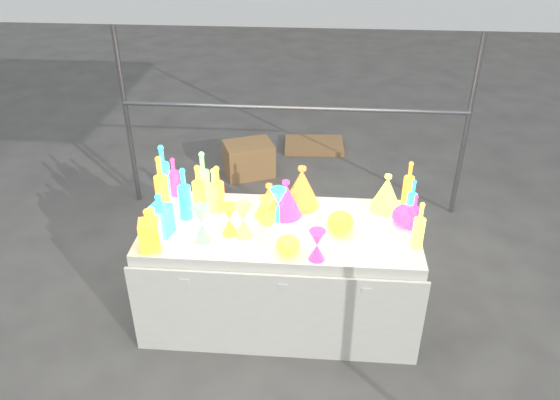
# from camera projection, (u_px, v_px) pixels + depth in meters

# --- Properties ---
(ground) EXTENTS (80.00, 80.00, 0.00)m
(ground) POSITION_uv_depth(u_px,v_px,m) (280.00, 312.00, 3.96)
(ground) COLOR slate
(ground) RESTS_ON ground
(display_table) EXTENTS (1.84, 0.83, 0.75)m
(display_table) POSITION_uv_depth(u_px,v_px,m) (280.00, 272.00, 3.76)
(display_table) COLOR white
(display_table) RESTS_ON ground
(cardboard_box_closed) EXTENTS (0.58, 0.51, 0.35)m
(cardboard_box_closed) POSITION_uv_depth(u_px,v_px,m) (249.00, 159.00, 5.69)
(cardboard_box_closed) COLOR #B28250
(cardboard_box_closed) RESTS_ON ground
(cardboard_box_flat) EXTENTS (0.69, 0.51, 0.06)m
(cardboard_box_flat) POSITION_uv_depth(u_px,v_px,m) (314.00, 145.00, 6.33)
(cardboard_box_flat) COLOR #B28250
(cardboard_box_flat) RESTS_ON ground
(bottle_0) EXTENTS (0.11, 0.11, 0.34)m
(bottle_0) POSITION_uv_depth(u_px,v_px,m) (218.00, 189.00, 3.66)
(bottle_0) COLOR red
(bottle_0) RESTS_ON display_table
(bottle_1) EXTENTS (0.12, 0.12, 0.39)m
(bottle_1) POSITION_uv_depth(u_px,v_px,m) (163.00, 170.00, 3.83)
(bottle_1) COLOR #249B1C
(bottle_1) RESTS_ON display_table
(bottle_2) EXTENTS (0.10, 0.10, 0.42)m
(bottle_2) POSITION_uv_depth(u_px,v_px,m) (161.00, 185.00, 3.63)
(bottle_2) COLOR yellow
(bottle_2) RESTS_ON display_table
(bottle_3) EXTENTS (0.09, 0.09, 0.29)m
(bottle_3) POSITION_uv_depth(u_px,v_px,m) (174.00, 177.00, 3.85)
(bottle_3) COLOR blue
(bottle_3) RESTS_ON display_table
(bottle_4) EXTENTS (0.10, 0.10, 0.33)m
(bottle_4) POSITION_uv_depth(u_px,v_px,m) (214.00, 190.00, 3.65)
(bottle_4) COLOR #125975
(bottle_4) RESTS_ON display_table
(bottle_5) EXTENTS (0.10, 0.10, 0.41)m
(bottle_5) POSITION_uv_depth(u_px,v_px,m) (203.00, 179.00, 3.71)
(bottle_5) COLOR #BE26B2
(bottle_5) RESTS_ON display_table
(bottle_6) EXTENTS (0.10, 0.10, 0.34)m
(bottle_6) POSITION_uv_depth(u_px,v_px,m) (199.00, 188.00, 3.66)
(bottle_6) COLOR red
(bottle_6) RESTS_ON display_table
(bottle_7) EXTENTS (0.09, 0.09, 0.37)m
(bottle_7) POSITION_uv_depth(u_px,v_px,m) (184.00, 193.00, 3.57)
(bottle_7) COLOR #249B1C
(bottle_7) RESTS_ON display_table
(decanter_0) EXTENTS (0.11, 0.11, 0.24)m
(decanter_0) POSITION_uv_depth(u_px,v_px,m) (153.00, 224.00, 3.37)
(decanter_0) COLOR red
(decanter_0) RESTS_ON display_table
(decanter_1) EXTENTS (0.15, 0.15, 0.29)m
(decanter_1) POSITION_uv_depth(u_px,v_px,m) (149.00, 229.00, 3.28)
(decanter_1) COLOR yellow
(decanter_1) RESTS_ON display_table
(decanter_2) EXTENTS (0.15, 0.15, 0.29)m
(decanter_2) POSITION_uv_depth(u_px,v_px,m) (160.00, 214.00, 3.42)
(decanter_2) COLOR #249B1C
(decanter_2) RESTS_ON display_table
(hourglass_0) EXTENTS (0.12, 0.12, 0.21)m
(hourglass_0) POSITION_uv_depth(u_px,v_px,m) (229.00, 220.00, 3.45)
(hourglass_0) COLOR yellow
(hourglass_0) RESTS_ON display_table
(hourglass_1) EXTENTS (0.13, 0.13, 0.20)m
(hourglass_1) POSITION_uv_depth(u_px,v_px,m) (317.00, 245.00, 3.22)
(hourglass_1) COLOR blue
(hourglass_1) RESTS_ON display_table
(hourglass_2) EXTENTS (0.14, 0.14, 0.23)m
(hourglass_2) POSITION_uv_depth(u_px,v_px,m) (243.00, 220.00, 3.42)
(hourglass_2) COLOR #125975
(hourglass_2) RESTS_ON display_table
(hourglass_3) EXTENTS (0.13, 0.13, 0.24)m
(hourglass_3) POSITION_uv_depth(u_px,v_px,m) (202.00, 224.00, 3.38)
(hourglass_3) COLOR #BE26B2
(hourglass_3) RESTS_ON display_table
(hourglass_4) EXTENTS (0.09, 0.09, 0.19)m
(hourglass_4) POSITION_uv_depth(u_px,v_px,m) (266.00, 210.00, 3.56)
(hourglass_4) COLOR red
(hourglass_4) RESTS_ON display_table
(hourglass_5) EXTENTS (0.13, 0.13, 0.23)m
(hourglass_5) POSITION_uv_depth(u_px,v_px,m) (278.00, 204.00, 3.60)
(hourglass_5) COLOR #249B1C
(hourglass_5) RESTS_ON display_table
(globe_0) EXTENTS (0.18, 0.18, 0.12)m
(globe_0) POSITION_uv_depth(u_px,v_px,m) (288.00, 247.00, 3.28)
(globe_0) COLOR red
(globe_0) RESTS_ON display_table
(globe_2) EXTENTS (0.17, 0.17, 0.14)m
(globe_2) POSITION_uv_depth(u_px,v_px,m) (340.00, 224.00, 3.47)
(globe_2) COLOR yellow
(globe_2) RESTS_ON display_table
(globe_3) EXTENTS (0.17, 0.17, 0.13)m
(globe_3) POSITION_uv_depth(u_px,v_px,m) (404.00, 217.00, 3.55)
(globe_3) COLOR blue
(globe_3) RESTS_ON display_table
(lampshade_0) EXTENTS (0.24, 0.24, 0.24)m
(lampshade_0) POSITION_uv_depth(u_px,v_px,m) (269.00, 200.00, 3.63)
(lampshade_0) COLOR yellow
(lampshade_0) RESTS_ON display_table
(lampshade_1) EXTENTS (0.33, 0.33, 0.30)m
(lampshade_1) POSITION_uv_depth(u_px,v_px,m) (302.00, 186.00, 3.73)
(lampshade_1) COLOR yellow
(lampshade_1) RESTS_ON display_table
(lampshade_2) EXTENTS (0.23, 0.23, 0.26)m
(lampshade_2) POSITION_uv_depth(u_px,v_px,m) (286.00, 198.00, 3.63)
(lampshade_2) COLOR blue
(lampshade_2) RESTS_ON display_table
(lampshade_3) EXTENTS (0.29, 0.29, 0.26)m
(lampshade_3) POSITION_uv_depth(u_px,v_px,m) (387.00, 192.00, 3.70)
(lampshade_3) COLOR #125975
(lampshade_3) RESTS_ON display_table
(bottle_8) EXTENTS (0.08, 0.08, 0.29)m
(bottle_8) POSITION_uv_depth(u_px,v_px,m) (412.00, 199.00, 3.58)
(bottle_8) COLOR #249B1C
(bottle_8) RESTS_ON display_table
(bottle_9) EXTENTS (0.07, 0.07, 0.33)m
(bottle_9) POSITION_uv_depth(u_px,v_px,m) (409.00, 183.00, 3.74)
(bottle_9) COLOR yellow
(bottle_9) RESTS_ON display_table
(bottle_10) EXTENTS (0.07, 0.07, 0.25)m
(bottle_10) POSITION_uv_depth(u_px,v_px,m) (414.00, 212.00, 3.48)
(bottle_10) COLOR blue
(bottle_10) RESTS_ON display_table
(bottle_11) EXTENTS (0.09, 0.09, 0.32)m
(bottle_11) POSITION_uv_depth(u_px,v_px,m) (419.00, 225.00, 3.29)
(bottle_11) COLOR #125975
(bottle_11) RESTS_ON display_table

